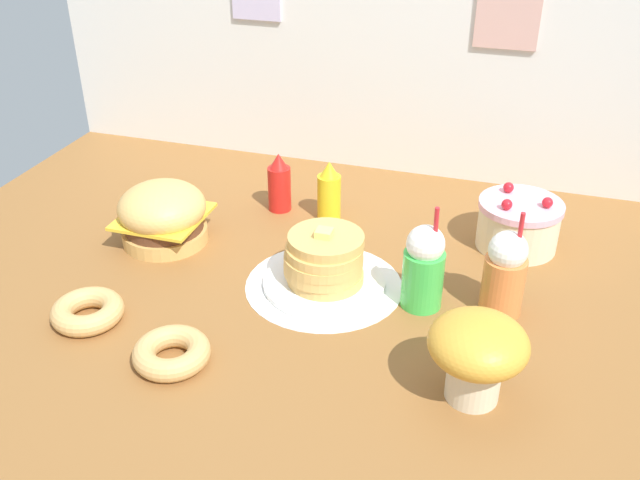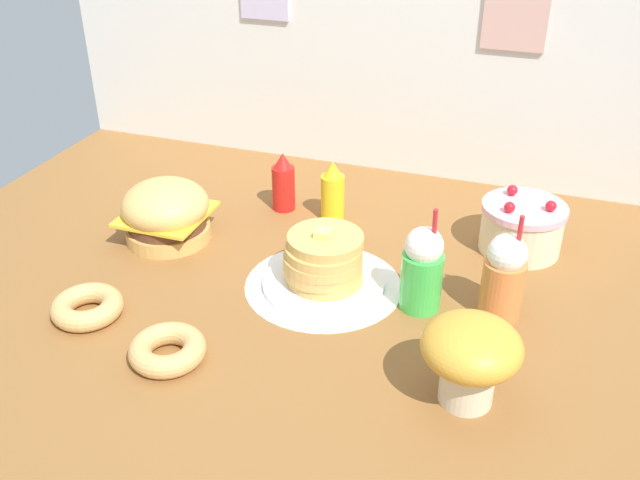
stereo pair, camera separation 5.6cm
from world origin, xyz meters
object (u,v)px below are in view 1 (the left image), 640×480
burger (163,215)px  mushroom_stool (477,351)px  donut_pink_glaze (87,311)px  orange_float_cup (505,273)px  ketchup_bottle (279,184)px  donut_chocolate (172,352)px  cream_soda_cup (424,267)px  pancake_stack (324,264)px  mustard_bottle (329,192)px  layer_cake (518,224)px

burger → mushroom_stool: (1.01, -0.43, 0.04)m
donut_pink_glaze → orange_float_cup: bearing=19.6°
mushroom_stool → ketchup_bottle: bearing=135.0°
mushroom_stool → donut_chocolate: bearing=-172.2°
cream_soda_cup → donut_pink_glaze: size_ratio=1.61×
burger → ketchup_bottle: ketchup_bottle is taller
burger → pancake_stack: 0.56m
mustard_bottle → donut_chocolate: 0.84m
ketchup_bottle → mushroom_stool: mushroom_stool is taller
pancake_stack → mushroom_stool: mushroom_stool is taller
orange_float_cup → ketchup_bottle: bearing=153.8°
cream_soda_cup → ketchup_bottle: bearing=143.7°
pancake_stack → orange_float_cup: (0.49, 0.03, 0.05)m
layer_cake → burger: bearing=-164.3°
layer_cake → donut_chocolate: layer_cake is taller
pancake_stack → cream_soda_cup: bearing=-1.4°
donut_pink_glaze → donut_chocolate: size_ratio=1.00×
pancake_stack → donut_chocolate: size_ratio=1.83×
burger → pancake_stack: size_ratio=0.78×
burger → layer_cake: burger is taller
burger → donut_chocolate: bearing=-60.4°
ketchup_bottle → mushroom_stool: bearing=-45.0°
pancake_stack → layer_cake: bearing=37.8°
burger → mushroom_stool: 1.10m
cream_soda_cup → burger: bearing=173.1°
donut_pink_glaze → mushroom_stool: size_ratio=0.85×
pancake_stack → donut_chocolate: (-0.26, -0.43, -0.04)m
burger → mustard_bottle: size_ratio=1.33×
mustard_bottle → mushroom_stool: mushroom_stool is taller
ketchup_bottle → donut_chocolate: (0.03, -0.84, -0.06)m
mustard_bottle → orange_float_cup: size_ratio=0.67×
pancake_stack → donut_chocolate: 0.50m
burger → donut_chocolate: size_ratio=1.43×
mushroom_stool → layer_cake: bearing=86.2°
layer_cake → donut_chocolate: bearing=-132.8°
mustard_bottle → orange_float_cup: bearing=-31.8°
burger → cream_soda_cup: cream_soda_cup is taller
layer_cake → mustard_bottle: mustard_bottle is taller
donut_pink_glaze → layer_cake: bearing=34.9°
ketchup_bottle → mustard_bottle: 0.18m
orange_float_cup → donut_chocolate: bearing=-148.4°
orange_float_cup → donut_chocolate: 0.88m
pancake_stack → layer_cake: size_ratio=1.36×
donut_pink_glaze → cream_soda_cup: bearing=22.1°
mustard_bottle → cream_soda_cup: 0.56m
mustard_bottle → orange_float_cup: orange_float_cup is taller
cream_soda_cup → layer_cake: bearing=60.5°
pancake_stack → ketchup_bottle: ketchup_bottle is taller
burger → ketchup_bottle: bearing=49.1°
donut_chocolate → pancake_stack: bearing=59.2°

